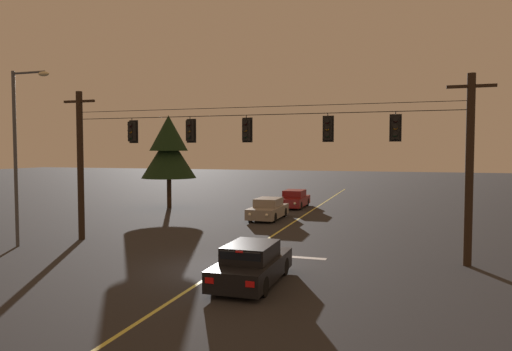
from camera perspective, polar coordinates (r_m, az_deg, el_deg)
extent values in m
plane|color=#28282B|center=(18.19, -4.34, -11.38)|extent=(180.00, 180.00, 0.00)
cube|color=#D1C64C|center=(27.00, 3.24, -6.62)|extent=(0.14, 60.00, 0.01)
cube|color=silver|center=(20.26, 3.80, -9.87)|extent=(3.40, 0.36, 0.01)
cylinder|color=#2D2116|center=(25.26, -20.74, 1.11)|extent=(0.32, 0.32, 7.53)
cube|color=#2D2116|center=(25.37, -20.88, 8.50)|extent=(1.80, 0.12, 0.12)
cylinder|color=slate|center=(25.34, -20.87, 7.71)|extent=(0.12, 0.12, 0.18)
cylinder|color=#2D2116|center=(19.95, 24.71, 0.57)|extent=(0.32, 0.32, 7.53)
cube|color=#2D2116|center=(20.09, 24.92, 9.92)|extent=(1.80, 0.12, 0.12)
cylinder|color=slate|center=(20.05, 24.89, 8.92)|extent=(0.12, 0.12, 0.18)
cylinder|color=black|center=(20.92, -0.84, 7.43)|extent=(18.14, 0.03, 0.03)
cylinder|color=black|center=(20.95, -0.84, 8.38)|extent=(18.14, 0.02, 0.02)
cylinder|color=black|center=(23.52, -14.98, 6.62)|extent=(0.04, 0.04, 0.18)
cube|color=black|center=(23.49, -14.97, 5.23)|extent=(0.32, 0.26, 0.96)
cube|color=black|center=(23.62, -14.78, 5.22)|extent=(0.48, 0.03, 1.12)
sphere|color=#380A0A|center=(23.37, -15.19, 5.95)|extent=(0.17, 0.17, 0.17)
cylinder|color=black|center=(23.34, -15.24, 6.05)|extent=(0.20, 0.10, 0.20)
sphere|color=orange|center=(23.36, -15.18, 5.24)|extent=(0.17, 0.17, 0.17)
cylinder|color=black|center=(23.33, -15.23, 5.35)|extent=(0.20, 0.10, 0.20)
sphere|color=black|center=(23.35, -15.17, 4.54)|extent=(0.17, 0.17, 0.17)
cylinder|color=black|center=(23.32, -15.22, 4.64)|extent=(0.20, 0.10, 0.20)
cylinder|color=black|center=(22.01, -8.11, 6.95)|extent=(0.04, 0.04, 0.18)
cube|color=black|center=(21.98, -8.10, 5.46)|extent=(0.32, 0.26, 0.96)
cube|color=black|center=(22.11, -7.93, 5.45)|extent=(0.48, 0.03, 1.12)
sphere|color=#380A0A|center=(21.85, -8.29, 6.23)|extent=(0.17, 0.17, 0.17)
cylinder|color=black|center=(21.82, -8.33, 6.35)|extent=(0.20, 0.10, 0.20)
sphere|color=orange|center=(21.84, -8.28, 5.48)|extent=(0.17, 0.17, 0.17)
cylinder|color=black|center=(21.80, -8.33, 5.59)|extent=(0.20, 0.10, 0.20)
sphere|color=black|center=(21.83, -8.28, 4.72)|extent=(0.17, 0.17, 0.17)
cylinder|color=black|center=(21.79, -8.32, 4.84)|extent=(0.20, 0.10, 0.20)
cylinder|color=black|center=(20.96, -1.20, 7.17)|extent=(0.04, 0.04, 0.18)
cube|color=black|center=(20.92, -1.20, 5.62)|extent=(0.32, 0.26, 0.96)
cube|color=black|center=(21.06, -1.07, 5.60)|extent=(0.48, 0.03, 1.12)
sphere|color=#380A0A|center=(20.79, -1.34, 6.43)|extent=(0.17, 0.17, 0.17)
cylinder|color=black|center=(20.75, -1.38, 6.55)|extent=(0.20, 0.10, 0.20)
sphere|color=orange|center=(20.77, -1.34, 5.64)|extent=(0.17, 0.17, 0.17)
cylinder|color=black|center=(20.74, -1.37, 5.76)|extent=(0.20, 0.10, 0.20)
sphere|color=black|center=(20.76, -1.34, 4.84)|extent=(0.17, 0.17, 0.17)
cylinder|color=black|center=(20.73, -1.37, 4.96)|extent=(0.20, 0.10, 0.20)
cylinder|color=black|center=(20.08, 8.80, 7.32)|extent=(0.04, 0.04, 0.18)
cube|color=black|center=(20.04, 8.79, 5.70)|extent=(0.32, 0.26, 0.96)
cube|color=black|center=(20.19, 8.85, 5.68)|extent=(0.48, 0.03, 1.12)
sphere|color=#380A0A|center=(19.90, 8.72, 6.55)|extent=(0.17, 0.17, 0.17)
cylinder|color=black|center=(19.87, 8.71, 6.68)|extent=(0.20, 0.10, 0.20)
sphere|color=orange|center=(19.89, 8.72, 5.72)|extent=(0.17, 0.17, 0.17)
cylinder|color=black|center=(19.85, 8.70, 5.85)|extent=(0.20, 0.10, 0.20)
sphere|color=black|center=(19.88, 8.71, 4.89)|extent=(0.17, 0.17, 0.17)
cylinder|color=black|center=(19.84, 8.69, 5.02)|extent=(0.20, 0.10, 0.20)
cylinder|color=black|center=(19.84, 16.76, 7.28)|extent=(0.04, 0.04, 0.18)
cube|color=black|center=(19.81, 16.74, 5.64)|extent=(0.32, 0.26, 0.96)
cube|color=black|center=(19.95, 16.75, 5.62)|extent=(0.48, 0.03, 1.12)
sphere|color=#380A0A|center=(19.66, 16.74, 6.50)|extent=(0.17, 0.17, 0.17)
cylinder|color=black|center=(19.63, 16.74, 6.63)|extent=(0.20, 0.10, 0.20)
sphere|color=orange|center=(19.65, 16.73, 5.66)|extent=(0.17, 0.17, 0.17)
cylinder|color=black|center=(19.61, 16.73, 5.79)|extent=(0.20, 0.10, 0.20)
sphere|color=black|center=(19.63, 16.72, 4.82)|extent=(0.17, 0.17, 0.17)
cylinder|color=black|center=(19.60, 16.72, 4.95)|extent=(0.20, 0.10, 0.20)
cube|color=black|center=(16.21, -0.49, -11.32)|extent=(1.80, 4.30, 0.68)
cube|color=black|center=(15.96, -0.63, -9.30)|extent=(1.51, 2.15, 0.54)
cube|color=black|center=(16.84, 0.38, -8.65)|extent=(1.40, 0.21, 0.48)
cube|color=black|center=(14.98, -1.93, -10.12)|extent=(1.37, 0.18, 0.46)
cylinder|color=black|center=(17.73, -1.60, -10.69)|extent=(0.22, 0.64, 0.64)
cylinder|color=black|center=(17.29, 3.45, -11.05)|extent=(0.22, 0.64, 0.64)
cylinder|color=black|center=(15.32, -4.98, -12.91)|extent=(0.22, 0.64, 0.64)
cylinder|color=black|center=(14.81, 0.85, -13.46)|extent=(0.22, 0.64, 0.64)
cube|color=red|center=(14.45, -5.75, -12.71)|extent=(0.28, 0.03, 0.18)
cube|color=red|center=(14.01, -0.74, -13.21)|extent=(0.28, 0.03, 0.18)
cube|color=red|center=(14.83, -2.07, -9.34)|extent=(0.24, 0.04, 0.06)
cube|color=gray|center=(30.99, 1.47, -4.43)|extent=(1.80, 4.30, 0.68)
cube|color=gray|center=(31.03, 1.53, -3.29)|extent=(1.51, 2.15, 0.54)
cube|color=black|center=(30.14, 1.03, -3.47)|extent=(1.40, 0.21, 0.48)
cube|color=black|center=(32.04, 2.06, -3.09)|extent=(1.37, 0.18, 0.46)
cylinder|color=black|center=(29.53, 2.22, -5.17)|extent=(0.22, 0.64, 0.64)
cylinder|color=black|center=(29.98, -0.71, -5.04)|extent=(0.22, 0.64, 0.64)
cylinder|color=black|center=(32.08, 3.50, -4.52)|extent=(0.22, 0.64, 0.64)
cylinder|color=black|center=(32.50, 0.78, -4.41)|extent=(0.22, 0.64, 0.64)
sphere|color=white|center=(28.76, 1.33, -4.89)|extent=(0.20, 0.20, 0.20)
sphere|color=white|center=(29.09, -0.79, -4.80)|extent=(0.20, 0.20, 0.20)
cube|color=maroon|center=(37.46, 4.70, -3.15)|extent=(1.80, 4.30, 0.68)
cube|color=maroon|center=(37.52, 4.74, -2.20)|extent=(1.51, 2.15, 0.54)
cube|color=black|center=(36.61, 4.41, -2.33)|extent=(1.40, 0.21, 0.48)
cube|color=black|center=(38.55, 5.09, -2.06)|extent=(1.37, 0.18, 0.46)
cylinder|color=black|center=(36.02, 5.45, -3.70)|extent=(0.22, 0.64, 0.64)
cylinder|color=black|center=(36.39, 3.00, -3.62)|extent=(0.22, 0.64, 0.64)
cylinder|color=black|center=(38.61, 6.29, -3.25)|extent=(0.22, 0.64, 0.64)
cylinder|color=black|center=(38.95, 4.00, -3.19)|extent=(0.22, 0.64, 0.64)
sphere|color=white|center=(35.23, 4.79, -3.44)|extent=(0.20, 0.20, 0.20)
sphere|color=white|center=(35.49, 3.03, -3.39)|extent=(0.20, 0.20, 0.20)
cylinder|color=#4C4F54|center=(24.59, -27.43, 1.75)|extent=(0.16, 0.16, 8.25)
cylinder|color=#4C4F54|center=(24.22, -26.13, 11.27)|extent=(1.80, 0.10, 0.10)
ellipsoid|color=beige|center=(23.64, -24.61, 11.28)|extent=(0.56, 0.30, 0.22)
cylinder|color=#332316|center=(37.65, -10.61, -1.86)|extent=(0.36, 0.36, 2.71)
cone|color=black|center=(37.52, -10.65, 2.34)|extent=(4.32, 4.32, 3.46)
cone|color=black|center=(37.54, -10.68, 5.15)|extent=(3.03, 3.03, 2.81)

